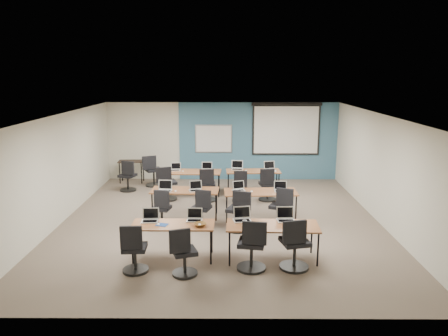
{
  "coord_description": "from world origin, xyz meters",
  "views": [
    {
      "loc": [
        0.16,
        -10.56,
        3.71
      ],
      "look_at": [
        0.09,
        0.4,
        1.3
      ],
      "focal_mm": 35.0,
      "sensor_mm": 36.0,
      "label": 1
    }
  ],
  "objects_px": {
    "training_table_front_right": "(272,227)",
    "laptop_2": "(242,217)",
    "whiteboard": "(214,139)",
    "task_chair_8": "(167,186)",
    "utility_table": "(131,164)",
    "laptop_3": "(286,217)",
    "task_chair_11": "(267,187)",
    "laptop_8": "(176,169)",
    "task_chair_2": "(252,249)",
    "spare_chair_b": "(128,178)",
    "laptop_6": "(239,188)",
    "laptop_5": "(195,188)",
    "spare_chair_a": "(153,173)",
    "task_chair_9": "(207,188)",
    "laptop_7": "(281,189)",
    "task_chair_7": "(281,210)",
    "training_table_front_left": "(173,226)",
    "task_chair_4": "(162,211)",
    "task_chair_1": "(183,256)",
    "laptop_4": "(165,188)",
    "laptop_1": "(194,218)",
    "task_chair_3": "(295,248)",
    "laptop_9": "(207,168)",
    "task_chair_5": "(202,211)",
    "projector_screen": "(286,126)",
    "task_chair_0": "(134,253)",
    "training_table_back_right": "(253,172)",
    "laptop_11": "(270,168)",
    "training_table_mid_right": "(261,193)",
    "training_table_mid_left": "(185,192)",
    "laptop_10": "(237,167)",
    "task_chair_10": "(240,189)",
    "laptop_0": "(150,218)"
  },
  "relations": [
    {
      "from": "laptop_2",
      "to": "whiteboard",
      "type": "bearing_deg",
      "value": 86.52
    },
    {
      "from": "task_chair_3",
      "to": "spare_chair_a",
      "type": "height_order",
      "value": "spare_chair_a"
    },
    {
      "from": "training_table_front_right",
      "to": "task_chair_7",
      "type": "relative_size",
      "value": 1.84
    },
    {
      "from": "laptop_4",
      "to": "laptop_8",
      "type": "xyz_separation_m",
      "value": [
        0.0,
        2.39,
        -0.01
      ]
    },
    {
      "from": "laptop_11",
      "to": "laptop_2",
      "type": "bearing_deg",
      "value": -118.04
    },
    {
      "from": "task_chair_5",
      "to": "task_chair_9",
      "type": "distance_m",
      "value": 2.17
    },
    {
      "from": "task_chair_1",
      "to": "laptop_4",
      "type": "distance_m",
      "value": 3.41
    },
    {
      "from": "laptop_5",
      "to": "laptop_6",
      "type": "height_order",
      "value": "laptop_5"
    },
    {
      "from": "projector_screen",
      "to": "task_chair_0",
      "type": "relative_size",
      "value": 2.45
    },
    {
      "from": "training_table_back_right",
      "to": "utility_table",
      "type": "relative_size",
      "value": 1.93
    },
    {
      "from": "training_table_mid_left",
      "to": "training_table_front_left",
      "type": "bearing_deg",
      "value": -87.25
    },
    {
      "from": "training_table_front_right",
      "to": "task_chair_8",
      "type": "relative_size",
      "value": 1.78
    },
    {
      "from": "training_table_front_right",
      "to": "laptop_2",
      "type": "xyz_separation_m",
      "value": [
        -0.6,
        0.29,
        0.11
      ]
    },
    {
      "from": "spare_chair_b",
      "to": "training_table_mid_right",
      "type": "bearing_deg",
      "value": -14.19
    },
    {
      "from": "laptop_7",
      "to": "task_chair_10",
      "type": "bearing_deg",
      "value": 125.21
    },
    {
      "from": "training_table_back_right",
      "to": "laptop_11",
      "type": "xyz_separation_m",
      "value": [
        0.51,
        0.1,
        0.12
      ]
    },
    {
      "from": "laptop_3",
      "to": "spare_chair_b",
      "type": "xyz_separation_m",
      "value": [
        -4.35,
        4.89,
        -0.38
      ]
    },
    {
      "from": "whiteboard",
      "to": "laptop_11",
      "type": "height_order",
      "value": "whiteboard"
    },
    {
      "from": "utility_table",
      "to": "laptop_3",
      "type": "bearing_deg",
      "value": -56.83
    },
    {
      "from": "task_chair_9",
      "to": "task_chair_8",
      "type": "bearing_deg",
      "value": 171.87
    },
    {
      "from": "laptop_0",
      "to": "training_table_mid_right",
      "type": "bearing_deg",
      "value": 39.49
    },
    {
      "from": "laptop_1",
      "to": "task_chair_9",
      "type": "bearing_deg",
      "value": 90.38
    },
    {
      "from": "training_table_mid_right",
      "to": "task_chair_8",
      "type": "height_order",
      "value": "task_chair_8"
    },
    {
      "from": "task_chair_9",
      "to": "laptop_6",
      "type": "bearing_deg",
      "value": -62.37
    },
    {
      "from": "training_table_back_right",
      "to": "laptop_6",
      "type": "bearing_deg",
      "value": -104.71
    },
    {
      "from": "task_chair_4",
      "to": "spare_chair_b",
      "type": "relative_size",
      "value": 0.95
    },
    {
      "from": "spare_chair_a",
      "to": "laptop_11",
      "type": "bearing_deg",
      "value": -37.5
    },
    {
      "from": "laptop_4",
      "to": "task_chair_8",
      "type": "relative_size",
      "value": 0.34
    },
    {
      "from": "training_table_front_left",
      "to": "laptop_5",
      "type": "height_order",
      "value": "laptop_5"
    },
    {
      "from": "task_chair_8",
      "to": "training_table_front_left",
      "type": "bearing_deg",
      "value": -100.11
    },
    {
      "from": "laptop_5",
      "to": "laptop_8",
      "type": "height_order",
      "value": "laptop_5"
    },
    {
      "from": "training_table_front_left",
      "to": "task_chair_4",
      "type": "height_order",
      "value": "task_chair_4"
    },
    {
      "from": "training_table_back_right",
      "to": "laptop_6",
      "type": "height_order",
      "value": "laptop_6"
    },
    {
      "from": "whiteboard",
      "to": "task_chair_8",
      "type": "distance_m",
      "value": 3.06
    },
    {
      "from": "task_chair_8",
      "to": "laptop_11",
      "type": "bearing_deg",
      "value": -4.4
    },
    {
      "from": "laptop_1",
      "to": "laptop_6",
      "type": "height_order",
      "value": "laptop_1"
    },
    {
      "from": "laptop_6",
      "to": "laptop_5",
      "type": "bearing_deg",
      "value": 161.77
    },
    {
      "from": "training_table_front_right",
      "to": "projector_screen",
      "type": "bearing_deg",
      "value": 82.58
    },
    {
      "from": "task_chair_2",
      "to": "spare_chair_b",
      "type": "relative_size",
      "value": 1.04
    },
    {
      "from": "task_chair_2",
      "to": "laptop_6",
      "type": "height_order",
      "value": "task_chair_2"
    },
    {
      "from": "laptop_3",
      "to": "task_chair_9",
      "type": "distance_m",
      "value": 4.2
    },
    {
      "from": "task_chair_11",
      "to": "laptop_8",
      "type": "bearing_deg",
      "value": 153.82
    },
    {
      "from": "laptop_9",
      "to": "utility_table",
      "type": "height_order",
      "value": "laptop_9"
    },
    {
      "from": "laptop_10",
      "to": "spare_chair_b",
      "type": "relative_size",
      "value": 0.36
    },
    {
      "from": "task_chair_3",
      "to": "laptop_9",
      "type": "height_order",
      "value": "task_chair_3"
    },
    {
      "from": "training_table_front_left",
      "to": "training_table_mid_right",
      "type": "distance_m",
      "value": 3.14
    },
    {
      "from": "laptop_1",
      "to": "laptop_2",
      "type": "xyz_separation_m",
      "value": [
        0.98,
        0.01,
        0.01
      ]
    },
    {
      "from": "spare_chair_a",
      "to": "laptop_8",
      "type": "bearing_deg",
      "value": -70.51
    },
    {
      "from": "task_chair_1",
      "to": "task_chair_5",
      "type": "relative_size",
      "value": 1.0
    },
    {
      "from": "laptop_7",
      "to": "task_chair_7",
      "type": "xyz_separation_m",
      "value": [
        -0.05,
        -0.58,
        -0.38
      ]
    }
  ]
}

